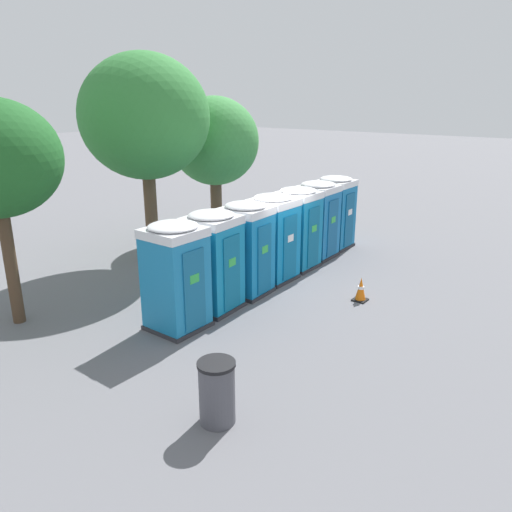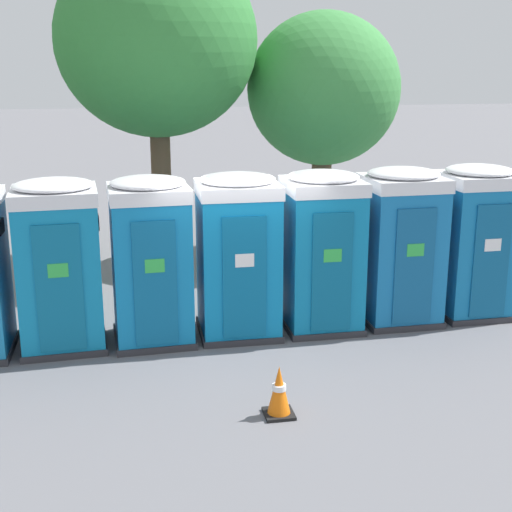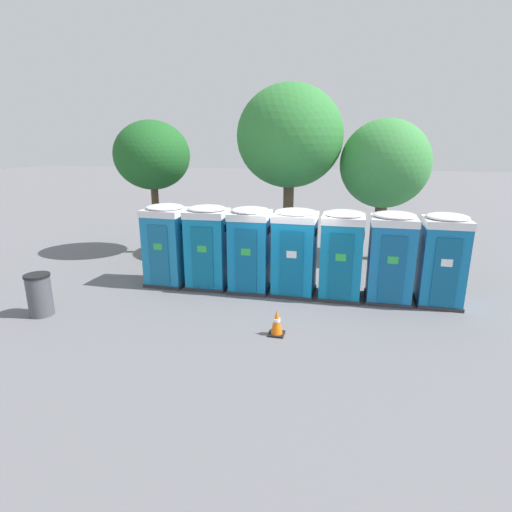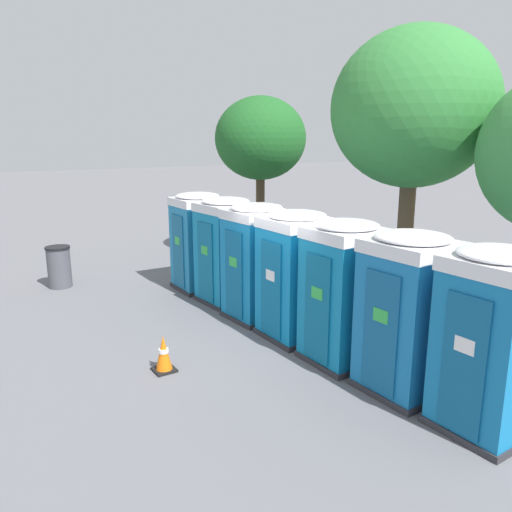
{
  "view_description": "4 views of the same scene",
  "coord_description": "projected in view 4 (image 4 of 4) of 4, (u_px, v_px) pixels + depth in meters",
  "views": [
    {
      "loc": [
        -11.43,
        -8.07,
        5.18
      ],
      "look_at": [
        -0.84,
        -0.14,
        0.92
      ],
      "focal_mm": 35.0,
      "sensor_mm": 36.0,
      "label": 1
    },
    {
      "loc": [
        -1.71,
        -10.59,
        4.13
      ],
      "look_at": [
        0.29,
        -0.12,
        1.24
      ],
      "focal_mm": 50.0,
      "sensor_mm": 36.0,
      "label": 2
    },
    {
      "loc": [
        1.61,
        -11.31,
        4.31
      ],
      "look_at": [
        -1.16,
        -0.15,
        1.07
      ],
      "focal_mm": 28.0,
      "sensor_mm": 36.0,
      "label": 3
    },
    {
      "loc": [
        7.45,
        -5.9,
        3.85
      ],
      "look_at": [
        -1.39,
        -0.15,
        1.38
      ],
      "focal_mm": 35.0,
      "sensor_mm": 36.0,
      "label": 4
    }
  ],
  "objects": [
    {
      "name": "street_tree_2",
      "position": [
        260.0,
        139.0,
        15.8
      ],
      "size": [
        2.89,
        2.89,
        5.19
      ],
      "color": "#4C3826",
      "rests_on": "ground"
    },
    {
      "name": "portapotty_6",
      "position": [
        492.0,
        340.0,
        6.54
      ],
      "size": [
        1.18,
        1.21,
        2.54
      ],
      "color": "#2D2D33",
      "rests_on": "ground"
    },
    {
      "name": "street_tree_0",
      "position": [
        413.0,
        110.0,
        11.93
      ],
      "size": [
        3.95,
        3.95,
        6.46
      ],
      "color": "brown",
      "rests_on": "ground"
    },
    {
      "name": "portapotty_2",
      "position": [
        256.0,
        261.0,
        10.79
      ],
      "size": [
        1.24,
        1.25,
        2.54
      ],
      "color": "#2D2D33",
      "rests_on": "ground"
    },
    {
      "name": "portapotty_1",
      "position": [
        226.0,
        250.0,
        11.89
      ],
      "size": [
        1.3,
        1.27,
        2.54
      ],
      "color": "#2D2D33",
      "rests_on": "ground"
    },
    {
      "name": "ground_plane",
      "position": [
        300.0,
        334.0,
        10.1
      ],
      "size": [
        120.0,
        120.0,
        0.0
      ],
      "primitive_type": "plane",
      "color": "slate"
    },
    {
      "name": "portapotty_5",
      "position": [
        407.0,
        312.0,
        7.59
      ],
      "size": [
        1.25,
        1.22,
        2.54
      ],
      "color": "#2D2D33",
      "rests_on": "ground"
    },
    {
      "name": "portapotty_4",
      "position": [
        343.0,
        291.0,
        8.64
      ],
      "size": [
        1.19,
        1.21,
        2.54
      ],
      "color": "#2D2D33",
      "rests_on": "ground"
    },
    {
      "name": "portapotty_0",
      "position": [
        199.0,
        241.0,
        12.95
      ],
      "size": [
        1.24,
        1.21,
        2.54
      ],
      "color": "#2D2D33",
      "rests_on": "ground"
    },
    {
      "name": "portapotty_3",
      "position": [
        295.0,
        274.0,
        9.73
      ],
      "size": [
        1.25,
        1.21,
        2.54
      ],
      "color": "#2D2D33",
      "rests_on": "ground"
    },
    {
      "name": "trash_can",
      "position": [
        59.0,
        267.0,
        13.23
      ],
      "size": [
        0.63,
        0.63,
        1.11
      ],
      "color": "#4C4C54",
      "rests_on": "ground"
    },
    {
      "name": "traffic_cone",
      "position": [
        164.0,
        354.0,
        8.44
      ],
      "size": [
        0.36,
        0.36,
        0.64
      ],
      "color": "black",
      "rests_on": "ground"
    }
  ]
}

